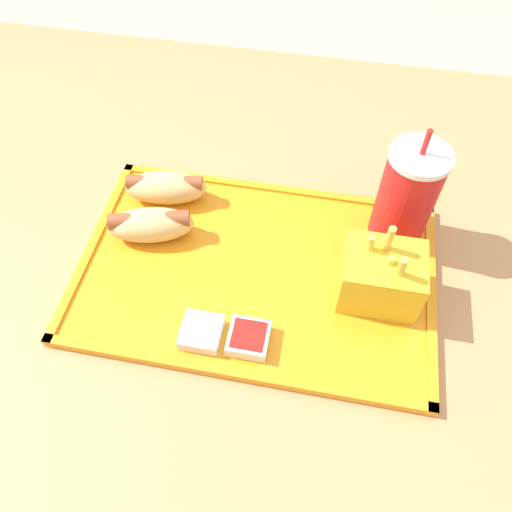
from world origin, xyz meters
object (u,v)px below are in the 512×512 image
soda_cup (407,195)px  sauce_cup_ketchup (252,339)px  hot_dog_far (166,187)px  hot_dog_near (151,223)px  fries_carton (381,276)px  sauce_cup_mayo (201,332)px

soda_cup → sauce_cup_ketchup: bearing=-128.4°
hot_dog_far → hot_dog_near: size_ratio=0.98×
fries_carton → sauce_cup_ketchup: bearing=-145.4°
sauce_cup_mayo → hot_dog_far: bearing=116.8°
sauce_cup_ketchup → sauce_cup_mayo: bearing=-177.7°
soda_cup → hot_dog_far: bearing=-179.8°
soda_cup → hot_dog_near: (-0.33, -0.07, -0.05)m
soda_cup → sauce_cup_mayo: (-0.23, -0.21, -0.06)m
hot_dog_near → fries_carton: (0.31, -0.04, 0.01)m
sauce_cup_mayo → hot_dog_near: bearing=127.0°
sauce_cup_mayo → soda_cup: bearing=42.8°
hot_dog_near → sauce_cup_ketchup: hot_dog_near is taller
fries_carton → sauce_cup_ketchup: (-0.14, -0.10, -0.03)m
hot_dog_far → sauce_cup_mayo: bearing=-63.2°
hot_dog_far → fries_carton: bearing=-19.2°
hot_dog_far → sauce_cup_ketchup: (0.17, -0.21, -0.02)m
soda_cup → fries_carton: (-0.02, -0.11, -0.03)m
hot_dog_far → hot_dog_near: same height
soda_cup → fries_carton: size_ratio=1.56×
hot_dog_far → sauce_cup_mayo: size_ratio=2.56×
hot_dog_near → sauce_cup_mayo: size_ratio=2.61×
hot_dog_far → sauce_cup_ketchup: bearing=-50.9°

